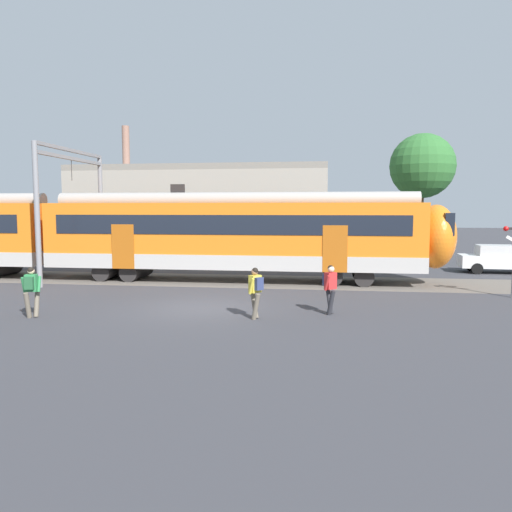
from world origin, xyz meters
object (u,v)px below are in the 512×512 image
(pedestrian_yellow, at_px, (256,289))
(parked_car_white, at_px, (498,259))
(pedestrian_red, at_px, (330,285))
(pedestrian_green, at_px, (31,288))

(pedestrian_yellow, xyz_separation_m, parked_car_white, (11.61, 13.26, -0.21))
(pedestrian_red, xyz_separation_m, parked_car_white, (9.24, 12.20, -0.21))
(pedestrian_yellow, relative_size, parked_car_white, 0.41)
(pedestrian_yellow, height_order, pedestrian_red, same)
(pedestrian_yellow, distance_m, parked_car_white, 17.62)
(pedestrian_green, distance_m, pedestrian_red, 9.78)
(pedestrian_green, height_order, parked_car_white, pedestrian_green)
(pedestrian_red, bearing_deg, parked_car_white, 52.86)
(pedestrian_yellow, relative_size, pedestrian_red, 1.00)
(pedestrian_green, height_order, pedestrian_red, same)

